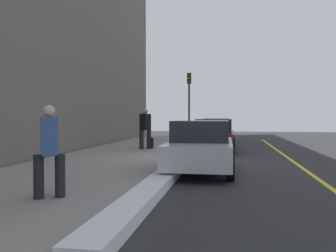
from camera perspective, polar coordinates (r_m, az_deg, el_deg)
ground_plane at (r=12.98m, az=5.35°, el=-5.77°), size 56.00×56.00×0.00m
sidewalk at (r=13.60m, az=-8.71°, el=-5.13°), size 28.00×4.60×0.15m
lane_stripe_centre at (r=13.15m, az=19.47°, el=-5.74°), size 28.00×0.14×0.01m
snow_bank_curb at (r=7.28m, az=-3.64°, el=-10.63°), size 6.44×0.56×0.22m
parked_car_charcoal at (r=23.77m, az=7.53°, el=-0.65°), size 4.75×2.00×1.51m
parked_car_maroon at (r=17.56m, az=7.15°, el=-1.40°), size 4.60×1.97×1.51m
parked_car_silver at (r=10.96m, az=5.08°, el=-3.13°), size 4.23×1.92×1.51m
pedestrian_black_coat at (r=16.96m, az=-3.52°, el=-0.23°), size 0.57×0.58×1.84m
pedestrian_blue_coat at (r=7.08m, az=-17.78°, el=-3.32°), size 0.54×0.51×1.69m
traffic_light_pole at (r=24.80m, az=3.26°, el=4.87°), size 0.35×0.26×4.37m
rolling_suitcase at (r=17.39m, az=-2.70°, el=-2.61°), size 0.34×0.22×0.85m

